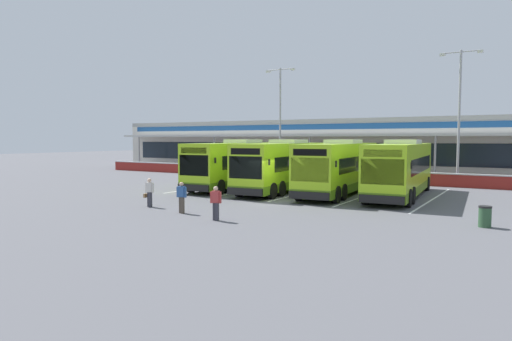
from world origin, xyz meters
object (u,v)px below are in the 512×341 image
at_px(coach_bus_right_centre, 400,170).
at_px(lamp_post_centre, 459,109).
at_px(pedestrian_with_handbag, 149,192).
at_px(pedestrian_child, 216,202).
at_px(litter_bin, 485,217).
at_px(coach_bus_left_centre, 284,167).
at_px(pedestrian_in_dark_coat, 182,196).
at_px(coach_bus_leftmost, 237,165).
at_px(coach_bus_centre, 339,168).
at_px(lamp_post_west, 280,115).

relative_size(coach_bus_right_centre, lamp_post_centre, 1.12).
relative_size(coach_bus_right_centre, pedestrian_with_handbag, 7.60).
distance_m(pedestrian_child, litter_bin, 11.94).
xyz_separation_m(coach_bus_left_centre, lamp_post_centre, (10.47, 10.81, 4.50)).
bearing_deg(litter_bin, pedestrian_in_dark_coat, -163.84).
relative_size(coach_bus_leftmost, coach_bus_right_centre, 1.00).
bearing_deg(lamp_post_centre, pedestrian_with_handbag, -121.02).
height_order(coach_bus_centre, pedestrian_child, coach_bus_centre).
xyz_separation_m(coach_bus_leftmost, pedestrian_in_dark_coat, (4.47, -11.93, -0.91)).
bearing_deg(coach_bus_centre, coach_bus_left_centre, -176.04).
height_order(coach_bus_left_centre, litter_bin, coach_bus_left_centre).
height_order(coach_bus_centre, lamp_post_centre, lamp_post_centre).
bearing_deg(pedestrian_child, pedestrian_with_handbag, 165.36).
relative_size(coach_bus_left_centre, pedestrian_child, 7.60).
distance_m(coach_bus_centre, pedestrian_with_handbag, 13.34).
xyz_separation_m(coach_bus_leftmost, coach_bus_left_centre, (4.19, -0.13, 0.00)).
bearing_deg(coach_bus_centre, pedestrian_with_handbag, -121.27).
xyz_separation_m(pedestrian_with_handbag, lamp_post_west, (-3.75, 22.53, 5.43)).
bearing_deg(pedestrian_child, litter_bin, 23.46).
xyz_separation_m(coach_bus_left_centre, coach_bus_right_centre, (8.27, 0.80, 0.00)).
distance_m(coach_bus_right_centre, pedestrian_with_handbag, 16.19).
bearing_deg(lamp_post_centre, pedestrian_in_dark_coat, -114.28).
bearing_deg(lamp_post_west, coach_bus_left_centre, -60.62).
relative_size(coach_bus_leftmost, lamp_post_west, 1.12).
height_order(coach_bus_right_centre, pedestrian_in_dark_coat, coach_bus_right_centre).
bearing_deg(coach_bus_centre, pedestrian_in_dark_coat, -108.04).
relative_size(pedestrian_with_handbag, lamp_post_centre, 0.15).
distance_m(pedestrian_in_dark_coat, lamp_post_centre, 25.38).
xyz_separation_m(pedestrian_with_handbag, litter_bin, (16.67, 3.25, -0.39)).
bearing_deg(lamp_post_centre, litter_bin, -79.36).
bearing_deg(coach_bus_leftmost, pedestrian_child, -60.41).
relative_size(pedestrian_with_handbag, pedestrian_in_dark_coat, 1.00).
distance_m(lamp_post_west, litter_bin, 28.68).
xyz_separation_m(coach_bus_centre, pedestrian_in_dark_coat, (-3.94, -12.09, -0.91)).
xyz_separation_m(coach_bus_right_centre, pedestrian_with_handbag, (-10.96, -11.89, -0.93)).
relative_size(pedestrian_with_handbag, pedestrian_child, 1.00).
distance_m(pedestrian_with_handbag, litter_bin, 16.98).
relative_size(coach_bus_centre, coach_bus_right_centre, 1.00).
xyz_separation_m(pedestrian_with_handbag, pedestrian_in_dark_coat, (2.97, -0.71, 0.02)).
height_order(coach_bus_leftmost, coach_bus_right_centre, same).
bearing_deg(coach_bus_right_centre, coach_bus_leftmost, -176.92).
xyz_separation_m(coach_bus_left_centre, coach_bus_centre, (4.22, 0.29, 0.00)).
distance_m(pedestrian_in_dark_coat, lamp_post_west, 24.80).
bearing_deg(pedestrian_in_dark_coat, litter_bin, 16.16).
bearing_deg(coach_bus_leftmost, coach_bus_right_centre, 3.08).
distance_m(coach_bus_right_centre, pedestrian_in_dark_coat, 14.95).
bearing_deg(litter_bin, coach_bus_right_centre, 123.48).
bearing_deg(pedestrian_in_dark_coat, coach_bus_centre, 71.96).
xyz_separation_m(coach_bus_left_centre, litter_bin, (13.97, -7.83, -1.32)).
xyz_separation_m(coach_bus_leftmost, lamp_post_west, (-2.26, 11.32, 4.50)).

